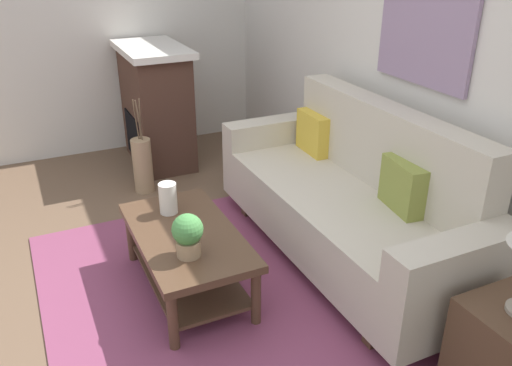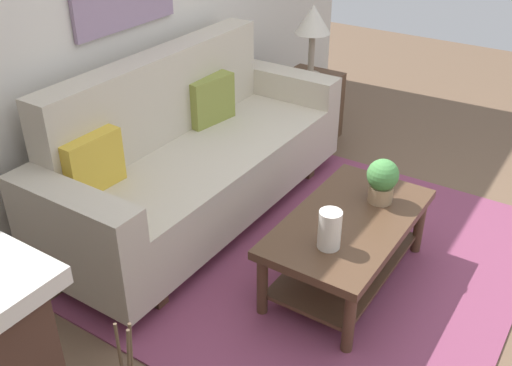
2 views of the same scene
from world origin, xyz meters
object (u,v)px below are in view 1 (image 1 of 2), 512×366
object	(u,v)px
tabletop_vase	(168,198)
framed_painting	(426,22)
couch	(350,202)
coffee_table	(187,248)
throw_pillow_olive	(403,186)
fireplace	(156,105)
side_table	(511,359)
potted_plant_tabletop	(188,234)
throw_pillow_mustard	(314,133)
floor_vase	(143,166)

from	to	relation	value
tabletop_vase	framed_painting	bearing A→B (deg)	76.86
couch	coffee_table	size ratio (longest dim) A/B	2.08
throw_pillow_olive	couch	bearing A→B (deg)	-160.74
coffee_table	fireplace	size ratio (longest dim) A/B	0.95
side_table	fireplace	world-z (taller)	fireplace
tabletop_vase	couch	bearing A→B (deg)	71.92
coffee_table	potted_plant_tabletop	distance (m)	0.37
coffee_table	side_table	world-z (taller)	side_table
throw_pillow_olive	framed_painting	size ratio (longest dim) A/B	0.43
throw_pillow_mustard	side_table	distance (m)	2.21
throw_pillow_olive	tabletop_vase	world-z (taller)	throw_pillow_olive
potted_plant_tabletop	floor_vase	distance (m)	1.86
throw_pillow_mustard	floor_vase	xyz separation A→B (m)	(-0.94, -1.17, -0.43)
potted_plant_tabletop	floor_vase	bearing A→B (deg)	174.55
side_table	framed_painting	xyz separation A→B (m)	(-1.44, 0.53, 1.32)
fireplace	coffee_table	bearing A→B (deg)	-11.13
throw_pillow_olive	floor_vase	size ratio (longest dim) A/B	0.73
throw_pillow_mustard	side_table	size ratio (longest dim) A/B	0.64
throw_pillow_olive	potted_plant_tabletop	distance (m)	1.36
tabletop_vase	fireplace	bearing A→B (deg)	166.67
coffee_table	side_table	distance (m)	1.88
tabletop_vase	potted_plant_tabletop	bearing A→B (deg)	-4.84
tabletop_vase	fireplace	world-z (taller)	fireplace
tabletop_vase	fireplace	size ratio (longest dim) A/B	0.18
couch	side_table	size ratio (longest dim) A/B	4.08
throw_pillow_mustard	framed_painting	size ratio (longest dim) A/B	0.43
potted_plant_tabletop	framed_painting	bearing A→B (deg)	95.64
throw_pillow_olive	tabletop_vase	bearing A→B (deg)	-119.73
couch	throw_pillow_mustard	distance (m)	0.77
throw_pillow_mustard	framed_painting	bearing A→B (deg)	25.44
throw_pillow_mustard	side_table	world-z (taller)	throw_pillow_mustard
couch	tabletop_vase	size ratio (longest dim) A/B	10.92
throw_pillow_mustard	tabletop_vase	bearing A→B (deg)	-75.56
fireplace	floor_vase	distance (m)	0.78
throw_pillow_mustard	fireplace	size ratio (longest dim) A/B	0.31
floor_vase	potted_plant_tabletop	bearing A→B (deg)	-5.45
throw_pillow_olive	fireplace	size ratio (longest dim) A/B	0.31
throw_pillow_mustard	potted_plant_tabletop	bearing A→B (deg)	-56.69
framed_painting	potted_plant_tabletop	bearing A→B (deg)	-84.36
side_table	framed_painting	distance (m)	2.02
couch	framed_painting	bearing A→B (deg)	90.00
coffee_table	framed_painting	distance (m)	2.07
framed_painting	floor_vase	bearing A→B (deg)	-137.64
tabletop_vase	floor_vase	xyz separation A→B (m)	(-1.27, 0.13, -0.29)
fireplace	floor_vase	world-z (taller)	fireplace
side_table	tabletop_vase	bearing A→B (deg)	-148.75
coffee_table	tabletop_vase	size ratio (longest dim) A/B	5.25
floor_vase	framed_painting	bearing A→B (deg)	42.36
couch	potted_plant_tabletop	world-z (taller)	couch
throw_pillow_olive	coffee_table	bearing A→B (deg)	-109.41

